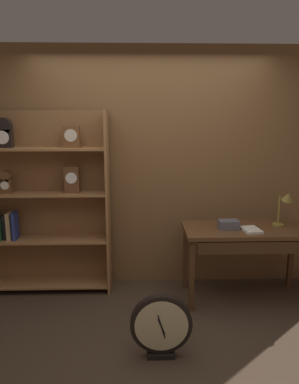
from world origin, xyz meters
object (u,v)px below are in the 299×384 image
at_px(round_clock_large, 161,326).
at_px(bookshelf, 38,204).
at_px(desk_lamp, 285,203).
at_px(toolbox_small, 229,225).
at_px(open_repair_manual, 251,230).
at_px(workbench, 247,238).

bearing_deg(round_clock_large, bookshelf, 136.19).
height_order(bookshelf, round_clock_large, bookshelf).
relative_size(desk_lamp, toolbox_small, 1.90).
relative_size(desk_lamp, round_clock_large, 0.72).
distance_m(bookshelf, round_clock_large, 1.86).
distance_m(bookshelf, open_repair_manual, 2.22).
height_order(bookshelf, toolbox_small, bookshelf).
relative_size(workbench, toolbox_small, 6.33).
bearing_deg(desk_lamp, open_repair_manual, -160.76).
relative_size(workbench, round_clock_large, 2.41).
distance_m(bookshelf, desk_lamp, 2.56).
height_order(toolbox_small, open_repair_manual, toolbox_small).
relative_size(workbench, desk_lamp, 3.34).
xyz_separation_m(workbench, open_repair_manual, (0.01, -0.08, 0.11)).
xyz_separation_m(workbench, toolbox_small, (-0.19, 0.01, 0.14)).
relative_size(bookshelf, workbench, 1.52).
bearing_deg(bookshelf, workbench, -7.89).
distance_m(workbench, round_clock_large, 1.34).
distance_m(toolbox_small, round_clock_large, 1.28).
height_order(desk_lamp, open_repair_manual, desk_lamp).
bearing_deg(open_repair_manual, toolbox_small, 150.31).
bearing_deg(toolbox_small, workbench, -1.73).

